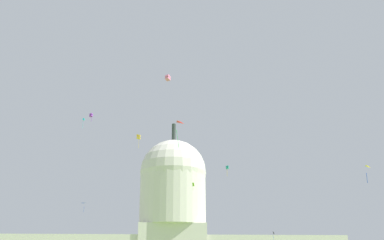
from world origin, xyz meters
TOP-DOWN VIEW (x-y plane):
  - capitol_building at (-1.01, 174.57)m, footprint 145.55×29.67m
  - kite_lime_mid at (5.61, 131.12)m, footprint 0.79×0.86m
  - kite_red_mid at (-1.95, 46.05)m, footprint 1.65×1.83m
  - kite_violet_high at (-22.56, 81.03)m, footprint 0.90×0.86m
  - kite_pink_high at (-3.73, 77.16)m, footprint 1.53×1.55m
  - kite_yellow_low at (24.84, 36.26)m, footprint 1.33×1.43m
  - kite_blue_mid at (-26.83, 104.70)m, footprint 1.36×1.06m
  - kite_turquoise_mid at (12.11, 88.78)m, footprint 0.90×0.87m
  - kite_black_low at (35.83, 142.90)m, footprint 0.75×0.82m
  - kite_gold_high at (-13.06, 115.67)m, footprint 1.34×1.28m
  - kite_cyan_high at (-34.47, 132.36)m, footprint 0.78×0.73m

SIDE VIEW (x-z plane):
  - kite_black_low at x=35.83m, z-range 15.47..19.33m
  - kite_yellow_low at x=24.84m, z-range 16.57..18.90m
  - kite_blue_mid at x=-26.83m, z-range 20.92..23.18m
  - capitol_building at x=-1.01m, z-range -12.85..57.12m
  - kite_red_mid at x=-1.95m, z-range 24.83..28.96m
  - kite_turquoise_mid at x=12.11m, z-range 28.35..31.11m
  - kite_lime_mid at x=5.61m, z-range 31.79..34.50m
  - kite_violet_high at x=-22.56m, z-range 39.68..41.86m
  - kite_gold_high at x=-13.06m, z-range 43.47..47.98m
  - kite_pink_high at x=-3.73m, z-range 48.91..50.33m
  - kite_cyan_high at x=-34.47m, z-range 55.17..58.98m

